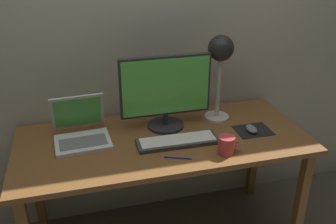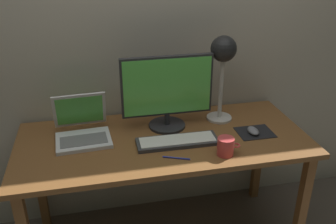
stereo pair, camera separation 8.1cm
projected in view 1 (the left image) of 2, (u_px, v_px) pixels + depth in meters
back_wall at (146, 21)px, 2.16m from camera, size 4.80×0.06×2.60m
desk at (163, 150)px, 2.08m from camera, size 1.60×0.70×0.74m
monitor at (166, 90)px, 2.07m from camera, size 0.52×0.21×0.43m
keyboard_main at (177, 141)px, 1.99m from camera, size 0.44×0.15×0.03m
laptop at (80, 128)px, 2.02m from camera, size 0.31×0.32×0.23m
desk_lamp at (220, 57)px, 2.11m from camera, size 0.15×0.15×0.51m
mousepad at (253, 130)px, 2.12m from camera, size 0.20×0.16×0.00m
mouse at (251, 129)px, 2.10m from camera, size 0.06×0.10×0.03m
coffee_mug at (227, 145)px, 1.89m from camera, size 0.12×0.09×0.09m
pen at (178, 158)px, 1.86m from camera, size 0.13×0.06×0.01m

